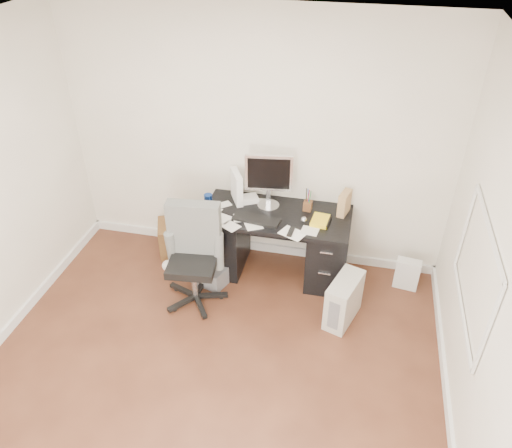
{
  "coord_description": "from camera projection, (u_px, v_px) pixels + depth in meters",
  "views": [
    {
      "loc": [
        1.03,
        -2.52,
        3.53
      ],
      "look_at": [
        0.19,
        1.2,
        0.91
      ],
      "focal_mm": 35.0,
      "sensor_mm": 36.0,
      "label": 1
    }
  ],
  "objects": [
    {
      "name": "pen_cup",
      "position": [
        308.0,
        200.0,
        5.05
      ],
      "size": [
        0.11,
        0.11,
        0.24
      ],
      "primitive_type": null,
      "rotation": [
        0.0,
        0.0,
        -0.09
      ],
      "color": "#512B17",
      "rests_on": "desk"
    },
    {
      "name": "computer_mouse",
      "position": [
        304.0,
        220.0,
        4.92
      ],
      "size": [
        0.07,
        0.07,
        0.06
      ],
      "primitive_type": "sphere",
      "rotation": [
        0.0,
        0.0,
        -0.07
      ],
      "color": "silver",
      "rests_on": "desk"
    },
    {
      "name": "office_chair",
      "position": [
        192.0,
        259.0,
        4.82
      ],
      "size": [
        0.66,
        0.66,
        1.05
      ],
      "primitive_type": null,
      "rotation": [
        0.0,
        0.0,
        0.11
      ],
      "color": "#535553",
      "rests_on": "ground"
    },
    {
      "name": "ground",
      "position": [
        203.0,
        388.0,
        4.21
      ],
      "size": [
        4.0,
        4.0,
        0.0
      ],
      "primitive_type": "plane",
      "color": "#422115",
      "rests_on": "ground"
    },
    {
      "name": "keyboard",
      "position": [
        256.0,
        219.0,
        4.95
      ],
      "size": [
        0.49,
        0.22,
        0.03
      ],
      "primitive_type": "cube",
      "rotation": [
        0.0,
        0.0,
        -0.13
      ],
      "color": "black",
      "rests_on": "desk"
    },
    {
      "name": "yellow_book",
      "position": [
        321.0,
        221.0,
        4.92
      ],
      "size": [
        0.2,
        0.24,
        0.04
      ],
      "primitive_type": "cube",
      "rotation": [
        0.0,
        0.0,
        -0.1
      ],
      "color": "yellow",
      "rests_on": "desk"
    },
    {
      "name": "wicker_basket",
      "position": [
        176.0,
        237.0,
        5.68
      ],
      "size": [
        0.49,
        0.49,
        0.38
      ],
      "primitive_type": "cube",
      "rotation": [
        0.0,
        0.0,
        0.37
      ],
      "color": "#523018",
      "rests_on": "ground"
    },
    {
      "name": "loose_papers",
      "position": [
        256.0,
        214.0,
        5.05
      ],
      "size": [
        1.1,
        0.6,
        0.0
      ],
      "primitive_type": null,
      "color": "white",
      "rests_on": "desk"
    },
    {
      "name": "desk",
      "position": [
        276.0,
        242.0,
        5.26
      ],
      "size": [
        1.5,
        0.7,
        0.75
      ],
      "color": "black",
      "rests_on": "ground"
    },
    {
      "name": "shopping_bag",
      "position": [
        407.0,
        274.0,
        5.18
      ],
      "size": [
        0.27,
        0.21,
        0.33
      ],
      "primitive_type": "cube",
      "rotation": [
        0.0,
        0.0,
        -0.14
      ],
      "color": "silver",
      "rests_on": "ground"
    },
    {
      "name": "paper_remote",
      "position": [
        292.0,
        233.0,
        4.77
      ],
      "size": [
        0.3,
        0.27,
        0.02
      ],
      "primitive_type": null,
      "rotation": [
        0.0,
        0.0,
        -0.43
      ],
      "color": "white",
      "rests_on": "desk"
    },
    {
      "name": "pc_tower",
      "position": [
        344.0,
        300.0,
        4.75
      ],
      "size": [
        0.35,
        0.52,
        0.48
      ],
      "primitive_type": "cube",
      "rotation": [
        0.0,
        0.0,
        -0.32
      ],
      "color": "#B1AC9F",
      "rests_on": "ground"
    },
    {
      "name": "travel_mug",
      "position": [
        208.0,
        203.0,
        5.05
      ],
      "size": [
        0.09,
        0.09,
        0.19
      ],
      "primitive_type": "cylinder",
      "rotation": [
        0.0,
        0.0,
        0.06
      ],
      "color": "navy",
      "rests_on": "desk"
    },
    {
      "name": "room_shell",
      "position": [
        194.0,
        226.0,
        3.29
      ],
      "size": [
        4.02,
        4.02,
        2.71
      ],
      "color": "beige",
      "rests_on": "ground"
    },
    {
      "name": "white_binder",
      "position": [
        237.0,
        187.0,
        5.17
      ],
      "size": [
        0.25,
        0.32,
        0.33
      ],
      "primitive_type": "cube",
      "rotation": [
        0.0,
        0.0,
        0.49
      ],
      "color": "white",
      "rests_on": "desk"
    },
    {
      "name": "lcd_monitor",
      "position": [
        269.0,
        181.0,
        5.0
      ],
      "size": [
        0.51,
        0.34,
        0.6
      ],
      "primitive_type": null,
      "rotation": [
        0.0,
        0.0,
        0.14
      ],
      "color": "silver",
      "rests_on": "desk"
    },
    {
      "name": "magazine_file",
      "position": [
        344.0,
        203.0,
        5.0
      ],
      "size": [
        0.15,
        0.23,
        0.24
      ],
      "primitive_type": "cube",
      "rotation": [
        0.0,
        0.0,
        -0.26
      ],
      "color": "#A1734E",
      "rests_on": "desk"
    },
    {
      "name": "desk_printer",
      "position": [
        211.0,
        273.0,
        5.29
      ],
      "size": [
        0.43,
        0.39,
        0.21
      ],
      "primitive_type": "cube",
      "rotation": [
        0.0,
        0.0,
        -0.35
      ],
      "color": "slate",
      "rests_on": "ground"
    }
  ]
}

